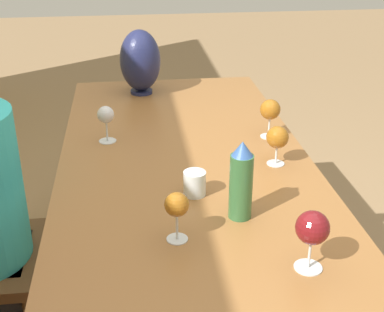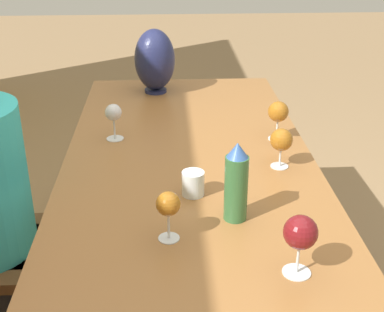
{
  "view_description": "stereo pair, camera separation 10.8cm",
  "coord_description": "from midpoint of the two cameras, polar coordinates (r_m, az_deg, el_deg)",
  "views": [
    {
      "loc": [
        -1.5,
        0.19,
        1.57
      ],
      "look_at": [
        -0.01,
        0.0,
        0.86
      ],
      "focal_mm": 50.0,
      "sensor_mm": 36.0,
      "label": 1
    },
    {
      "loc": [
        -1.51,
        0.08,
        1.57
      ],
      "look_at": [
        -0.01,
        0.0,
        0.86
      ],
      "focal_mm": 50.0,
      "sensor_mm": 36.0,
      "label": 2
    }
  ],
  "objects": [
    {
      "name": "wine_glass_4",
      "position": [
        2.02,
        6.83,
        4.85
      ],
      "size": [
        0.08,
        0.08,
        0.15
      ],
      "color": "silver",
      "rests_on": "dining_table"
    },
    {
      "name": "water_bottle",
      "position": [
        1.48,
        3.18,
        -2.74
      ],
      "size": [
        0.07,
        0.07,
        0.23
      ],
      "color": "#336638",
      "rests_on": "dining_table"
    },
    {
      "name": "wine_glass_2",
      "position": [
        1.39,
        -3.89,
        -5.38
      ],
      "size": [
        0.07,
        0.07,
        0.14
      ],
      "color": "silver",
      "rests_on": "dining_table"
    },
    {
      "name": "wine_glass_0",
      "position": [
        1.81,
        7.42,
        1.9
      ],
      "size": [
        0.08,
        0.08,
        0.14
      ],
      "color": "silver",
      "rests_on": "dining_table"
    },
    {
      "name": "wine_glass_3",
      "position": [
        2.0,
        -10.72,
        4.19
      ],
      "size": [
        0.07,
        0.07,
        0.14
      ],
      "color": "silver",
      "rests_on": "dining_table"
    },
    {
      "name": "dining_table",
      "position": [
        1.75,
        -1.82,
        -5.17
      ],
      "size": [
        2.23,
        0.88,
        0.76
      ],
      "color": "#936033",
      "rests_on": "ground_plane"
    },
    {
      "name": "water_tumbler",
      "position": [
        1.63,
        -1.48,
        -2.96
      ],
      "size": [
        0.07,
        0.07,
        0.08
      ],
      "color": "silver",
      "rests_on": "dining_table"
    },
    {
      "name": "vase",
      "position": [
        2.51,
        -6.8,
        10.02
      ],
      "size": [
        0.19,
        0.19,
        0.3
      ],
      "color": "#1E234C",
      "rests_on": "dining_table"
    },
    {
      "name": "wine_glass_1",
      "position": [
        1.29,
        10.38,
        -7.7
      ],
      "size": [
        0.08,
        0.08,
        0.16
      ],
      "color": "silver",
      "rests_on": "dining_table"
    }
  ]
}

